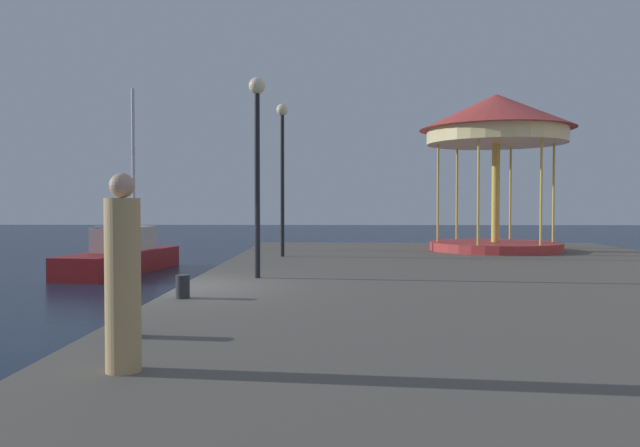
{
  "coord_description": "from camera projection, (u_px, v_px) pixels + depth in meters",
  "views": [
    {
      "loc": [
        3.06,
        -12.14,
        2.42
      ],
      "look_at": [
        2.67,
        5.11,
        1.88
      ],
      "focal_mm": 34.85,
      "sensor_mm": 36.0,
      "label": 1
    }
  ],
  "objects": [
    {
      "name": "person_mid_promenade",
      "position": [
        123.0,
        278.0,
        5.98
      ],
      "size": [
        0.34,
        0.34,
        1.92
      ],
      "color": "tan",
      "rests_on": "quay_dock"
    },
    {
      "name": "bollard_south",
      "position": [
        183.0,
        287.0,
        10.68
      ],
      "size": [
        0.24,
        0.24,
        0.4
      ],
      "primitive_type": "cylinder",
      "color": "#2D2D33",
      "rests_on": "quay_dock"
    },
    {
      "name": "sailboat_red",
      "position": [
        122.0,
        255.0,
        21.92
      ],
      "size": [
        2.67,
        6.28,
        6.65
      ],
      "color": "maroon",
      "rests_on": "ground"
    },
    {
      "name": "carousel",
      "position": [
        496.0,
        134.0,
        21.48
      ],
      "size": [
        5.29,
        5.29,
        5.43
      ],
      "color": "#B23333",
      "rests_on": "quay_dock"
    },
    {
      "name": "bollard_center",
      "position": [
        130.0,
        320.0,
        7.57
      ],
      "size": [
        0.24,
        0.24,
        0.4
      ],
      "primitive_type": "cylinder",
      "color": "#2D2D33",
      "rests_on": "quay_dock"
    },
    {
      "name": "quay_dock",
      "position": [
        529.0,
        308.0,
        12.11
      ],
      "size": [
        13.74,
        27.96,
        0.8
      ],
      "primitive_type": "cube",
      "color": "#5B564F",
      "rests_on": "ground"
    },
    {
      "name": "lamp_post_near_edge",
      "position": [
        257.0,
        142.0,
        13.52
      ],
      "size": [
        0.36,
        0.36,
        4.38
      ],
      "color": "black",
      "rests_on": "quay_dock"
    },
    {
      "name": "lamp_post_mid_promenade",
      "position": [
        282.0,
        154.0,
        19.1
      ],
      "size": [
        0.36,
        0.36,
        4.7
      ],
      "color": "black",
      "rests_on": "quay_dock"
    },
    {
      "name": "ground_plane",
      "position": [
        179.0,
        326.0,
        12.27
      ],
      "size": [
        120.0,
        120.0,
        0.0
      ],
      "primitive_type": "plane",
      "color": "#162338"
    }
  ]
}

